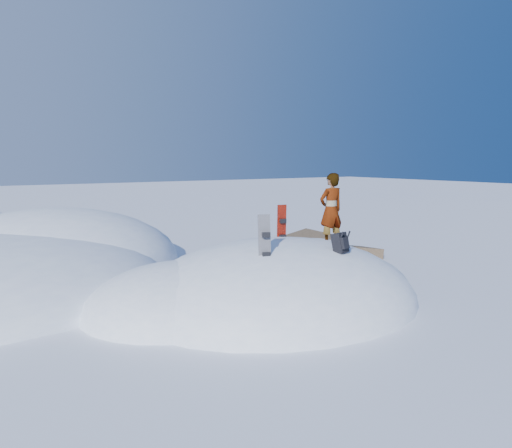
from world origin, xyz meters
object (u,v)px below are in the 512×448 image
snowboard_red (282,231)px  person (331,210)px  snowboard_dark (265,247)px  backpack (341,243)px

snowboard_red → person: (1.62, 0.00, 0.43)m
snowboard_red → snowboard_dark: snowboard_red is taller
snowboard_red → snowboard_dark: size_ratio=0.97×
snowboard_dark → person: (3.14, 1.48, 0.47)m
snowboard_dark → person: person is taller
snowboard_dark → backpack: bearing=11.3°
snowboard_dark → backpack: (1.78, -0.38, -0.03)m
snowboard_red → backpack: 1.88m
backpack → person: size_ratio=0.27×
snowboard_red → person: size_ratio=0.68×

